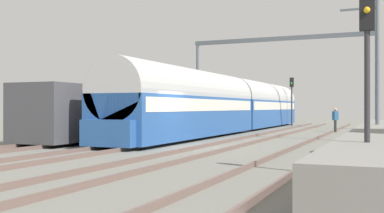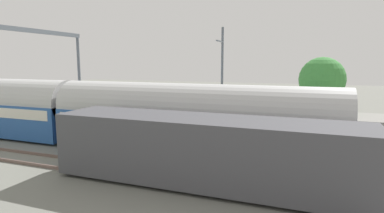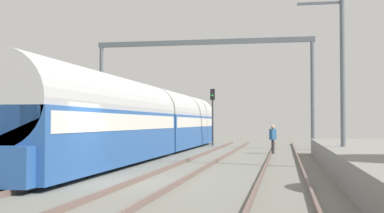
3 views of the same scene
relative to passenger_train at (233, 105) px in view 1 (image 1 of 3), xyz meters
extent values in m
plane|color=slate|center=(1.90, -13.30, -1.97)|extent=(120.00, 120.00, 0.00)
cube|color=brown|center=(-4.52, -13.30, -1.89)|extent=(0.08, 60.00, 0.16)
cube|color=brown|center=(-3.08, -13.30, -1.89)|extent=(0.08, 60.00, 0.16)
cube|color=brown|center=(-0.72, -13.30, -1.89)|extent=(0.08, 60.00, 0.16)
cube|color=brown|center=(0.72, -13.30, -1.89)|extent=(0.08, 60.00, 0.16)
cube|color=brown|center=(3.08, -13.30, -1.89)|extent=(0.08, 60.00, 0.16)
cube|color=brown|center=(4.52, -13.30, -1.89)|extent=(0.08, 60.00, 0.16)
cube|color=brown|center=(6.89, -13.30, -1.89)|extent=(0.08, 60.00, 0.16)
cube|color=brown|center=(8.32, -13.30, -1.89)|extent=(0.08, 60.00, 0.16)
cube|color=#28569E|center=(0.00, -8.13, -0.71)|extent=(2.90, 16.00, 2.20)
cube|color=silver|center=(0.00, -8.13, -0.08)|extent=(2.93, 15.36, 0.64)
cylinder|color=#BABABA|center=(0.00, -8.13, 0.59)|extent=(2.84, 16.00, 2.84)
cube|color=#28569E|center=(0.00, 8.22, -0.71)|extent=(2.90, 16.00, 2.20)
cube|color=silver|center=(0.00, 8.22, -0.08)|extent=(2.93, 15.36, 0.64)
cylinder|color=#BABABA|center=(0.00, 8.22, 0.59)|extent=(2.84, 16.00, 2.84)
cube|color=#28569E|center=(0.00, -16.38, -1.26)|extent=(2.40, 0.50, 1.10)
cube|color=#47474C|center=(-3.80, -10.26, -0.46)|extent=(2.80, 13.00, 2.70)
cube|color=black|center=(-3.80, -10.26, -1.76)|extent=(2.52, 11.96, 0.10)
cylinder|color=#2C2C2C|center=(6.98, 2.20, -1.55)|extent=(0.25, 0.25, 0.85)
cube|color=#285684|center=(6.98, 2.20, -0.80)|extent=(0.43, 0.46, 0.64)
sphere|color=tan|center=(6.98, 2.20, -0.36)|extent=(0.24, 0.24, 0.24)
cylinder|color=#2D2D33|center=(10.08, -20.21, -0.14)|extent=(0.14, 0.14, 3.67)
cube|color=black|center=(10.08, -20.21, 2.14)|extent=(0.36, 0.20, 0.90)
sphere|color=yellow|center=(10.08, -20.33, 2.18)|extent=(0.16, 0.16, 0.16)
cylinder|color=#2D2D33|center=(1.92, 12.25, -0.12)|extent=(0.14, 0.14, 3.71)
cube|color=black|center=(1.92, 12.25, 2.19)|extent=(0.36, 0.20, 0.90)
sphere|color=#19D133|center=(1.92, 12.13, 2.09)|extent=(0.16, 0.16, 0.16)
cylinder|color=#565E66|center=(-5.80, 7.38, 1.78)|extent=(0.28, 0.28, 7.50)
cylinder|color=#565E66|center=(9.60, 7.38, 1.78)|extent=(0.28, 0.28, 7.50)
cube|color=#565E66|center=(1.90, 7.38, 5.71)|extent=(15.80, 0.24, 0.36)
cylinder|color=#565E66|center=(10.00, -7.22, 2.03)|extent=(0.20, 0.20, 8.00)
cube|color=#565E66|center=(9.10, -7.22, 4.83)|extent=(1.80, 0.10, 0.10)
cylinder|color=#4C3826|center=(-11.87, 2.30, -0.84)|extent=(0.36, 0.36, 2.26)
sphere|color=#3A853A|center=(-11.87, 2.30, 1.84)|extent=(4.14, 4.14, 4.14)
camera|label=1|loc=(10.62, -32.54, -0.21)|focal=43.77mm
camera|label=2|loc=(-15.83, -14.20, 3.17)|focal=29.36mm
camera|label=3|loc=(7.64, -28.54, -0.09)|focal=47.35mm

